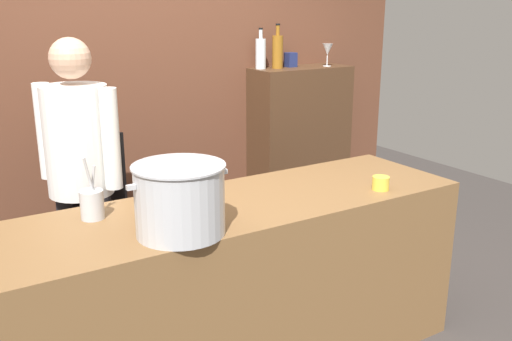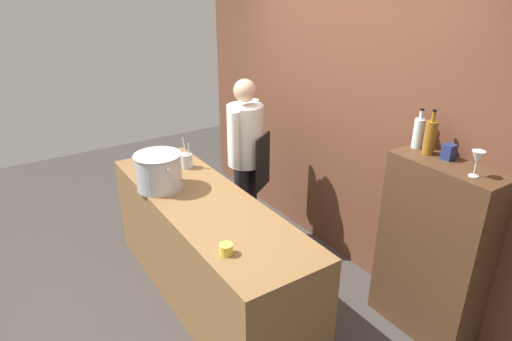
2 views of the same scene
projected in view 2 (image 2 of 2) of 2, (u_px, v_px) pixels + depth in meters
The scene contains 12 objects.
ground_plane at pixel (209, 293), 3.76m from camera, with size 8.00×8.00×0.00m, color #383330.
brick_back_panel at pixel (343, 99), 3.85m from camera, with size 4.40×0.10×3.00m, color brown.
prep_counter at pixel (207, 249), 3.58m from camera, with size 2.32×0.70×0.90m, color brown.
bar_cabinet at pixel (433, 251), 3.14m from camera, with size 0.76×0.32×1.37m, color #472D1C.
chef at pixel (246, 152), 4.16m from camera, with size 0.41×0.46×1.66m.
stockpot_large at pixel (159, 171), 3.54m from camera, with size 0.44×0.38×0.30m.
utensil_crock at pixel (187, 161), 3.95m from camera, with size 0.10×0.10×0.29m.
butter_jar at pixel (226, 249), 2.73m from camera, with size 0.09×0.09×0.07m, color yellow.
wine_bottle_clear at pixel (418, 133), 3.09m from camera, with size 0.07×0.07×0.29m.
wine_bottle_amber at pixel (430, 137), 2.97m from camera, with size 0.08×0.08×0.32m.
wine_glass_tall at pixel (477, 158), 2.63m from camera, with size 0.08×0.08×0.17m.
spice_tin_navy at pixel (449, 152), 2.91m from camera, with size 0.07×0.07×0.11m, color navy.
Camera 2 is at (2.73, -1.32, 2.49)m, focal length 30.71 mm.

